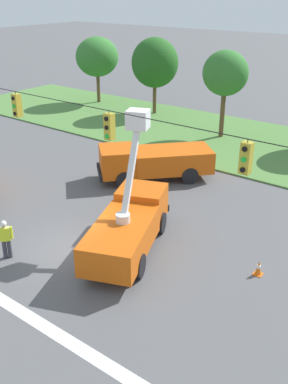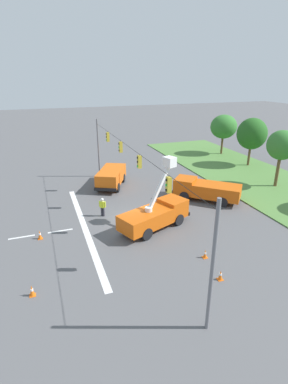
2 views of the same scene
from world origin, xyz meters
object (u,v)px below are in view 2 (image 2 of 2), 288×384
Objects in this scene: tree_far_west at (224,127)px; road_worker at (102,206)px; traffic_cone_foreground_right at (32,291)px; tree_centre at (282,145)px; traffic_cone_mid_left at (220,275)px; utility_truck_support_far at (111,176)px; traffic_cone_mid_right at (40,235)px; utility_truck_support_near at (206,189)px; traffic_cone_lane_edge_a at (205,254)px; utility_truck_bucket_lift at (156,214)px; tree_west at (252,134)px.

tree_far_west reaches higher than road_worker.
road_worker is 10.99m from traffic_cone_foreground_right.
tree_centre reaches higher than traffic_cone_mid_left.
utility_truck_support_far is 8.30× the size of traffic_cone_mid_right.
utility_truck_support_near is at bearing 118.51° from traffic_cone_foreground_right.
tree_centre is at bearing 123.24° from traffic_cone_lane_edge_a.
tree_centre is 17.65m from utility_truck_bucket_lift.
tree_west is 23.23m from utility_truck_bucket_lift.
utility_truck_support_near is at bearing 153.59° from traffic_cone_mid_left.
traffic_cone_mid_right is (18.28, -28.62, -4.04)m from tree_far_west.
utility_truck_bucket_lift is 8.00m from traffic_cone_mid_left.
tree_west is 8.53m from tree_centre.
tree_far_west is 38.69m from traffic_cone_foreground_right.
utility_truck_support_far is (-7.25, -8.11, 0.04)m from utility_truck_support_near.
utility_truck_support_near is (15.74, -12.30, -3.26)m from tree_far_west.
traffic_cone_lane_edge_a is at bearing -56.76° from tree_centre.
tree_centre is 28.75m from traffic_cone_foreground_right.
utility_truck_bucket_lift is 8.98× the size of traffic_cone_mid_right.
utility_truck_support_near is 16.53m from traffic_cone_mid_right.
traffic_cone_mid_right is at bearing -131.04° from traffic_cone_mid_left.
tree_far_west is at bearing 135.36° from utility_truck_bucket_lift.
traffic_cone_lane_edge_a is (6.69, 10.88, -0.06)m from traffic_cone_mid_right.
utility_truck_support_near reaches higher than traffic_cone_mid_right.
utility_truck_support_near is at bearing 118.64° from utility_truck_bucket_lift.
tree_far_west reaches higher than traffic_cone_lane_edge_a.
tree_west is at bearing 111.71° from traffic_cone_mid_right.
tree_centre is 1.03× the size of utility_truck_support_far.
traffic_cone_mid_left is (11.51, 4.96, -0.66)m from road_worker.
tree_west is 1.03× the size of tree_centre.
utility_truck_bucket_lift is at bearing 5.53° from utility_truck_support_far.
utility_truck_bucket_lift is 1.08× the size of utility_truck_support_far.
road_worker is at bearing -156.69° from traffic_cone_mid_left.
traffic_cone_mid_left is (18.93, 2.31, -0.85)m from utility_truck_support_far.
traffic_cone_mid_left is (20.50, -17.97, -4.18)m from tree_west.
tree_far_west is 0.99× the size of utility_truck_support_far.
utility_truck_bucket_lift is 5.69m from traffic_cone_lane_edge_a.
tree_far_west is 8.25× the size of traffic_cone_mid_right.
road_worker reaches higher than traffic_cone_foreground_right.
tree_west reaches higher than tree_centre.
traffic_cone_lane_edge_a is (9.22, -5.44, -0.84)m from utility_truck_support_near.
traffic_cone_foreground_right is at bearing -61.58° from utility_truck_bucket_lift.
utility_truck_bucket_lift is at bearing -44.64° from tree_far_west.
utility_truck_bucket_lift is at bearing 118.42° from traffic_cone_foreground_right.
tree_west is 1.05× the size of utility_truck_support_far.
utility_truck_support_far is at bearing -110.31° from tree_centre.
utility_truck_support_far is 9.71× the size of traffic_cone_lane_edge_a.
traffic_cone_mid_left is at bearing -8.34° from traffic_cone_lane_edge_a.
tree_west is at bearing 138.75° from traffic_cone_mid_left.
tree_west is at bearing -1.10° from tree_far_west.
utility_truck_support_far is 3.57× the size of road_worker.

